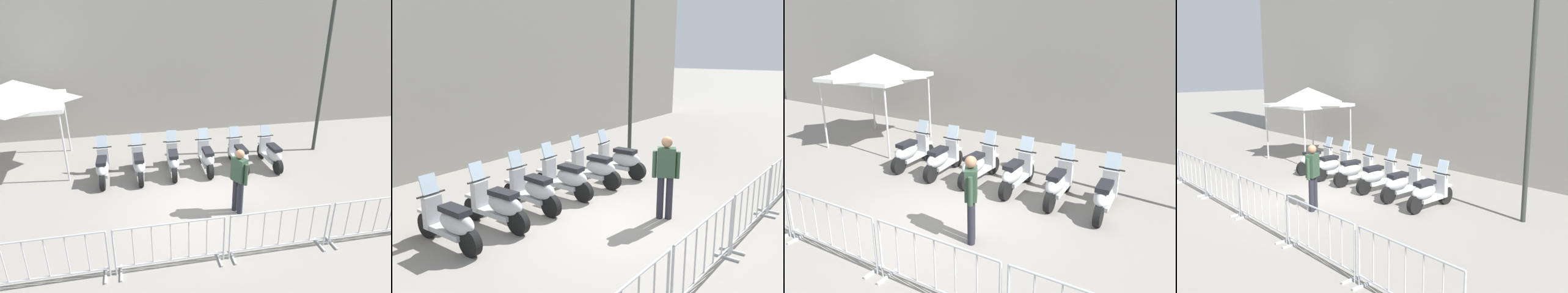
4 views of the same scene
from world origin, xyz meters
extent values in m
plane|color=gray|center=(0.00, 0.00, 0.00)|extent=(120.00, 120.00, 0.00)
cylinder|color=black|center=(-2.36, 2.81, 0.24)|extent=(0.20, 0.49, 0.48)
cylinder|color=black|center=(-2.51, 1.58, 0.24)|extent=(0.20, 0.49, 0.48)
cube|color=#B7BABC|center=(-2.43, 2.19, 0.28)|extent=(0.38, 0.90, 0.10)
ellipsoid|color=#B7BABC|center=(-2.47, 1.92, 0.52)|extent=(0.46, 0.88, 0.40)
cube|color=black|center=(-2.46, 1.95, 0.74)|extent=(0.35, 0.63, 0.10)
cube|color=#B7BABC|center=(-2.38, 2.62, 0.55)|extent=(0.35, 0.18, 0.60)
cylinder|color=black|center=(-2.38, 2.62, 0.88)|extent=(0.56, 0.10, 0.04)
cube|color=silver|center=(-2.37, 2.67, 1.06)|extent=(0.33, 0.18, 0.35)
cube|color=#B7BABC|center=(-2.36, 2.81, 0.51)|extent=(0.24, 0.34, 0.06)
cylinder|color=black|center=(-1.32, 2.66, 0.24)|extent=(0.18, 0.49, 0.48)
cylinder|color=black|center=(-1.43, 1.43, 0.24)|extent=(0.18, 0.49, 0.48)
cube|color=#B7BABC|center=(-1.37, 2.04, 0.28)|extent=(0.35, 0.89, 0.10)
ellipsoid|color=#B7BABC|center=(-1.40, 1.77, 0.52)|extent=(0.43, 0.87, 0.40)
cube|color=black|center=(-1.40, 1.80, 0.74)|extent=(0.33, 0.62, 0.10)
cube|color=#B7BABC|center=(-1.34, 2.48, 0.55)|extent=(0.35, 0.17, 0.60)
cylinder|color=black|center=(-1.34, 2.48, 0.88)|extent=(0.56, 0.08, 0.04)
cube|color=silver|center=(-1.33, 2.53, 1.06)|extent=(0.33, 0.17, 0.35)
cube|color=#B7BABC|center=(-1.32, 2.66, 0.51)|extent=(0.23, 0.34, 0.06)
cylinder|color=black|center=(-0.19, 2.61, 0.24)|extent=(0.22, 0.50, 0.48)
cylinder|color=black|center=(-0.42, 1.39, 0.24)|extent=(0.22, 0.50, 0.48)
cube|color=#B7BABC|center=(-0.30, 2.00, 0.28)|extent=(0.43, 0.90, 0.10)
ellipsoid|color=#B7BABC|center=(-0.36, 1.72, 0.52)|extent=(0.51, 0.89, 0.40)
cube|color=black|center=(-0.35, 1.75, 0.74)|extent=(0.38, 0.64, 0.10)
cube|color=#B7BABC|center=(-0.23, 2.42, 0.55)|extent=(0.36, 0.20, 0.60)
cylinder|color=black|center=(-0.23, 2.42, 0.88)|extent=(0.56, 0.14, 0.04)
cube|color=silver|center=(-0.22, 2.47, 1.06)|extent=(0.34, 0.20, 0.35)
cube|color=#B7BABC|center=(-0.19, 2.61, 0.51)|extent=(0.25, 0.35, 0.06)
cylinder|color=black|center=(0.84, 2.49, 0.24)|extent=(0.20, 0.49, 0.48)
cylinder|color=black|center=(0.68, 1.26, 0.24)|extent=(0.20, 0.49, 0.48)
cube|color=#B7BABC|center=(0.76, 1.88, 0.28)|extent=(0.39, 0.90, 0.10)
ellipsoid|color=#B7BABC|center=(0.72, 1.60, 0.52)|extent=(0.46, 0.88, 0.40)
cube|color=black|center=(0.72, 1.63, 0.74)|extent=(0.35, 0.63, 0.10)
cube|color=#B7BABC|center=(0.81, 2.31, 0.55)|extent=(0.36, 0.18, 0.60)
cylinder|color=black|center=(0.81, 2.31, 0.88)|extent=(0.56, 0.11, 0.04)
cube|color=silver|center=(0.82, 2.36, 1.06)|extent=(0.34, 0.18, 0.35)
cube|color=#B7BABC|center=(0.84, 2.49, 0.51)|extent=(0.24, 0.34, 0.06)
cylinder|color=black|center=(1.87, 2.33, 0.24)|extent=(0.18, 0.49, 0.48)
cylinder|color=black|center=(1.75, 1.09, 0.24)|extent=(0.18, 0.49, 0.48)
cube|color=#B7BABC|center=(1.81, 1.71, 0.28)|extent=(0.36, 0.89, 0.10)
ellipsoid|color=#B7BABC|center=(1.79, 1.43, 0.52)|extent=(0.44, 0.87, 0.40)
cube|color=black|center=(1.79, 1.46, 0.74)|extent=(0.33, 0.62, 0.10)
cube|color=#B7BABC|center=(1.85, 2.14, 0.55)|extent=(0.35, 0.17, 0.60)
cylinder|color=black|center=(1.85, 2.14, 0.88)|extent=(0.56, 0.09, 0.04)
cube|color=silver|center=(1.86, 2.19, 1.06)|extent=(0.33, 0.17, 0.35)
cube|color=#B7BABC|center=(1.87, 2.33, 0.51)|extent=(0.23, 0.34, 0.06)
cylinder|color=black|center=(2.91, 2.12, 0.24)|extent=(0.18, 0.49, 0.48)
cylinder|color=black|center=(2.81, 0.89, 0.24)|extent=(0.18, 0.49, 0.48)
cube|color=#B7BABC|center=(2.86, 1.51, 0.28)|extent=(0.35, 0.89, 0.10)
ellipsoid|color=#B7BABC|center=(2.84, 1.23, 0.52)|extent=(0.43, 0.87, 0.40)
cube|color=black|center=(2.84, 1.26, 0.74)|extent=(0.33, 0.62, 0.10)
cube|color=#B7BABC|center=(2.90, 1.94, 0.55)|extent=(0.35, 0.17, 0.60)
cylinder|color=black|center=(2.90, 1.94, 0.88)|extent=(0.56, 0.08, 0.04)
cube|color=silver|center=(2.90, 1.99, 1.06)|extent=(0.33, 0.17, 0.35)
cube|color=#B7BABC|center=(2.91, 2.12, 0.51)|extent=(0.23, 0.34, 0.06)
cube|color=#B2B5B7|center=(-4.95, -1.65, 0.02)|extent=(0.09, 0.44, 0.04)
cylinder|color=#B2B5B7|center=(-4.87, -1.66, 0.53)|extent=(0.04, 0.04, 1.05)
cube|color=#B2B5B7|center=(-4.66, -1.69, 0.02)|extent=(0.09, 0.44, 0.04)
cube|color=#B2B5B7|center=(-2.68, -1.92, 0.02)|extent=(0.09, 0.44, 0.04)
cylinder|color=#B2B5B7|center=(-4.75, -1.68, 0.53)|extent=(0.04, 0.04, 1.05)
cylinder|color=#B2B5B7|center=(-2.59, -1.93, 0.53)|extent=(0.04, 0.04, 1.05)
cylinder|color=#B2B5B7|center=(-3.67, -1.80, 1.05)|extent=(2.16, 0.29, 0.04)
cylinder|color=#B2B5B7|center=(-3.67, -1.80, 0.18)|extent=(2.16, 0.29, 0.04)
cylinder|color=#B2B5B7|center=(-4.39, -1.72, 0.61)|extent=(0.02, 0.02, 0.87)
cylinder|color=#B2B5B7|center=(-4.03, -1.76, 0.61)|extent=(0.02, 0.02, 0.87)
cylinder|color=#B2B5B7|center=(-3.67, -1.80, 0.61)|extent=(0.02, 0.02, 0.87)
cylinder|color=#B2B5B7|center=(-3.31, -1.85, 0.61)|extent=(0.02, 0.02, 0.87)
cylinder|color=#B2B5B7|center=(-2.95, -1.89, 0.61)|extent=(0.02, 0.02, 0.87)
cube|color=#B2B5B7|center=(-2.39, -1.95, 0.02)|extent=(0.09, 0.44, 0.04)
cube|color=#B2B5B7|center=(-0.40, -2.18, 0.02)|extent=(0.09, 0.44, 0.04)
cylinder|color=#B2B5B7|center=(-2.47, -1.94, 0.53)|extent=(0.04, 0.04, 1.05)
cylinder|color=#B2B5B7|center=(-0.32, -2.19, 0.53)|extent=(0.04, 0.04, 1.05)
cylinder|color=#B2B5B7|center=(-1.39, -2.07, 1.05)|extent=(2.16, 0.29, 0.04)
cylinder|color=#B2B5B7|center=(-1.39, -2.07, 0.18)|extent=(2.16, 0.29, 0.04)
cylinder|color=#B2B5B7|center=(-2.11, -1.98, 0.61)|extent=(0.02, 0.02, 0.87)
cylinder|color=#B2B5B7|center=(-1.75, -2.03, 0.61)|extent=(0.02, 0.02, 0.87)
cylinder|color=#B2B5B7|center=(-1.39, -2.07, 0.61)|extent=(0.02, 0.02, 0.87)
cylinder|color=#B2B5B7|center=(-1.04, -2.11, 0.61)|extent=(0.02, 0.02, 0.87)
cylinder|color=#B2B5B7|center=(-0.68, -2.15, 0.61)|extent=(0.02, 0.02, 0.87)
cube|color=#B2B5B7|center=(-0.11, -2.22, 0.02)|extent=(0.09, 0.44, 0.04)
cube|color=#B2B5B7|center=(1.87, -2.45, 0.02)|extent=(0.09, 0.44, 0.04)
cylinder|color=#B2B5B7|center=(-0.20, -2.21, 0.53)|extent=(0.04, 0.04, 1.05)
cylinder|color=#B2B5B7|center=(1.96, -2.46, 0.53)|extent=(0.04, 0.04, 1.05)
cylinder|color=#B2B5B7|center=(0.88, -2.33, 1.05)|extent=(2.16, 0.29, 0.04)
cylinder|color=#B2B5B7|center=(0.88, -2.33, 0.18)|extent=(2.16, 0.29, 0.04)
cylinder|color=#B2B5B7|center=(0.16, -2.25, 0.61)|extent=(0.02, 0.02, 0.87)
cylinder|color=#B2B5B7|center=(0.52, -2.29, 0.61)|extent=(0.02, 0.02, 0.87)
cylinder|color=#B2B5B7|center=(0.88, -2.33, 0.61)|extent=(0.02, 0.02, 0.87)
cylinder|color=#B2B5B7|center=(1.24, -2.38, 0.61)|extent=(0.02, 0.02, 0.87)
cylinder|color=#B2B5B7|center=(1.60, -2.42, 0.61)|extent=(0.02, 0.02, 0.87)
cube|color=#B2B5B7|center=(2.16, -2.48, 0.02)|extent=(0.09, 0.44, 0.04)
cube|color=#B2B5B7|center=(4.15, -2.72, 0.02)|extent=(0.09, 0.44, 0.04)
cylinder|color=#B2B5B7|center=(2.08, -2.47, 0.53)|extent=(0.04, 0.04, 1.05)
cylinder|color=#B2B5B7|center=(4.23, -2.73, 0.53)|extent=(0.04, 0.04, 1.05)
cylinder|color=#B2B5B7|center=(3.16, -2.60, 1.05)|extent=(2.16, 0.29, 0.04)
cylinder|color=#B2B5B7|center=(3.16, -2.60, 0.18)|extent=(2.16, 0.29, 0.04)
cylinder|color=#B2B5B7|center=(2.44, -2.52, 0.61)|extent=(0.02, 0.02, 0.87)
cylinder|color=#B2B5B7|center=(2.80, -2.56, 0.61)|extent=(0.02, 0.02, 0.87)
cylinder|color=#B2B5B7|center=(3.16, -2.60, 0.61)|extent=(0.02, 0.02, 0.87)
cylinder|color=#B2B5B7|center=(3.52, -2.64, 0.61)|extent=(0.02, 0.02, 0.87)
cylinder|color=#B2B5B7|center=(3.87, -2.68, 0.61)|extent=(0.02, 0.02, 0.87)
cube|color=#B2B5B7|center=(4.44, -2.75, 0.02)|extent=(0.09, 0.44, 0.04)
cylinder|color=#B2B5B7|center=(4.35, -2.74, 0.53)|extent=(0.04, 0.04, 1.05)
cylinder|color=#B2B5B7|center=(5.43, -2.86, 1.05)|extent=(2.16, 0.29, 0.04)
cylinder|color=#B2B5B7|center=(4.71, -2.78, 0.61)|extent=(0.02, 0.02, 0.87)
cylinder|color=#B2B5B7|center=(5.07, -2.82, 0.61)|extent=(0.02, 0.02, 0.87)
cylinder|color=#B2B5B7|center=(5.43, -2.86, 0.61)|extent=(0.02, 0.02, 0.87)
cylinder|color=#B2B5B7|center=(5.79, -2.91, 0.61)|extent=(0.02, 0.02, 0.87)
cylinder|color=#B2B5B7|center=(6.15, -2.95, 0.61)|extent=(0.02, 0.02, 0.87)
cylinder|color=#2D332D|center=(5.09, 2.18, 2.63)|extent=(0.12, 0.12, 5.27)
cylinder|color=#23232D|center=(0.73, -0.75, 0.45)|extent=(0.14, 0.14, 0.90)
cylinder|color=#23232D|center=(0.66, -0.58, 0.45)|extent=(0.14, 0.14, 0.90)
cube|color=#2D4733|center=(0.70, -0.66, 1.20)|extent=(0.34, 0.42, 0.60)
sphere|color=#9E7051|center=(0.70, -0.66, 1.62)|extent=(0.22, 0.22, 0.22)
cylinder|color=#2D4733|center=(0.78, -0.88, 1.15)|extent=(0.09, 0.09, 0.55)
cylinder|color=#2D4733|center=(0.61, -0.45, 1.15)|extent=(0.09, 0.09, 0.55)
cylinder|color=silver|center=(-5.84, 2.44, 1.08)|extent=(0.06, 0.06, 2.15)
cylinder|color=silver|center=(-3.45, 2.44, 1.08)|extent=(0.06, 0.06, 2.15)
cylinder|color=silver|center=(-5.84, 4.84, 1.08)|extent=(0.06, 0.06, 2.15)
cylinder|color=silver|center=(-3.45, 4.84, 1.08)|extent=(0.06, 0.06, 2.15)
cube|color=white|center=(-4.65, 3.64, 2.20)|extent=(2.66, 2.66, 0.12)
pyramid|color=white|center=(-4.65, 3.64, 2.58)|extent=(2.66, 2.66, 0.65)
camera|label=1|loc=(-2.56, -7.20, 4.85)|focal=30.41mm
camera|label=2|loc=(-7.21, -3.49, 3.48)|focal=39.24mm
camera|label=3|loc=(3.46, -6.55, 4.13)|focal=36.08mm
camera|label=4|loc=(9.15, -7.68, 3.62)|focal=40.07mm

